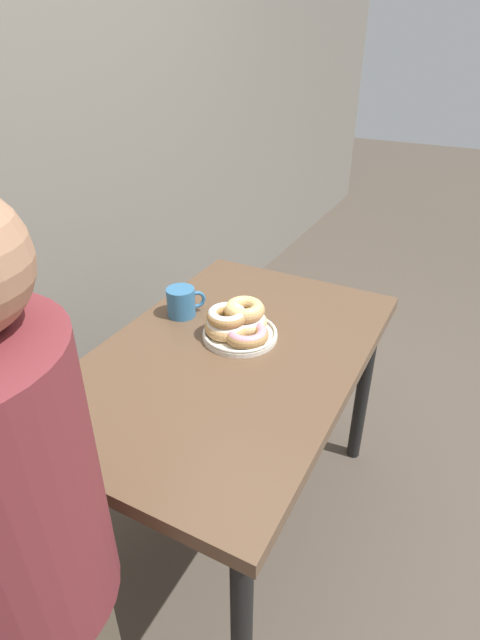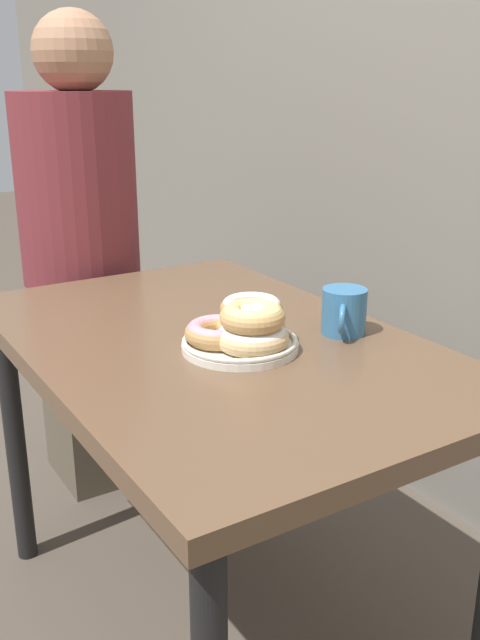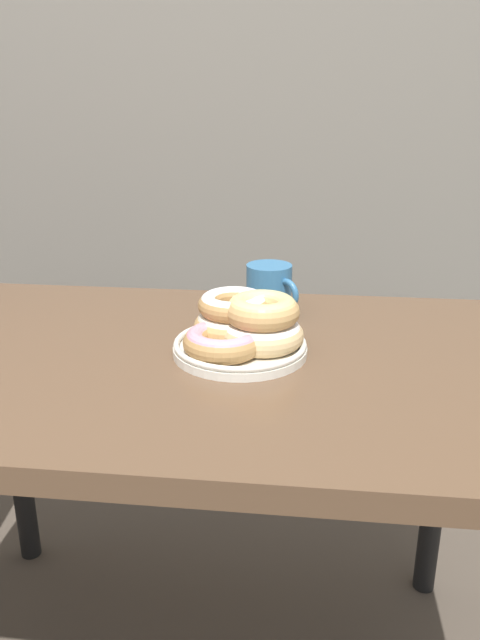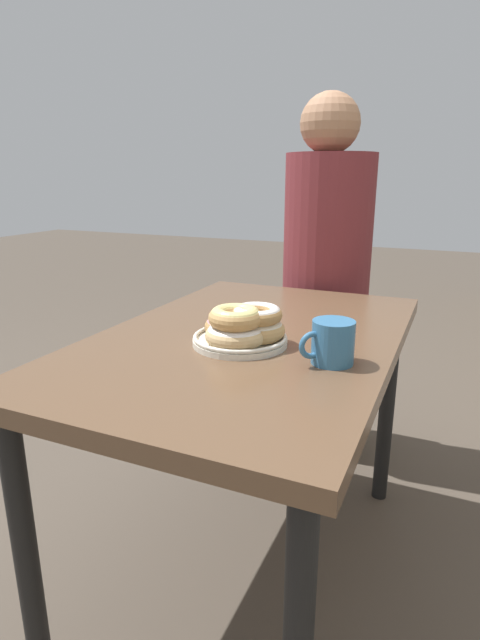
% 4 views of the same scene
% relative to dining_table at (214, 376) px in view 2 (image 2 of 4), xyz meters
% --- Properties ---
extents(dining_table, '(1.11, 0.71, 0.71)m').
position_rel_dining_table_xyz_m(dining_table, '(0.00, 0.00, 0.00)').
color(dining_table, brown).
rests_on(dining_table, ground_plane).
extents(donut_plate, '(0.25, 0.24, 0.10)m').
position_rel_dining_table_xyz_m(donut_plate, '(0.09, 0.02, 0.13)').
color(donut_plate, silver).
rests_on(donut_plate, dining_table).
extents(coffee_mug, '(0.11, 0.11, 0.09)m').
position_rel_dining_table_xyz_m(coffee_mug, '(0.12, 0.24, 0.13)').
color(coffee_mug, teal).
rests_on(coffee_mug, dining_table).
extents(person_figure, '(0.35, 0.33, 1.37)m').
position_rel_dining_table_xyz_m(person_figure, '(-0.77, 0.00, 0.11)').
color(person_figure, brown).
rests_on(person_figure, ground_plane).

